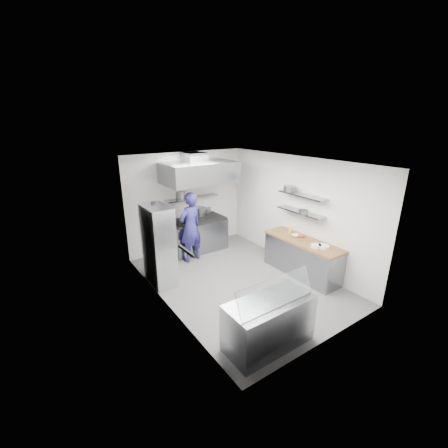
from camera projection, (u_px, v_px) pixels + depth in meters
floor at (238, 280)px, 7.12m from camera, size 5.00×5.00×0.00m
ceiling at (240, 161)px, 6.20m from camera, size 5.00×5.00×0.00m
wall_back at (187, 201)px, 8.62m from camera, size 3.60×2.80×0.02m
wall_front at (335, 268)px, 4.71m from camera, size 3.60×2.80×0.02m
wall_left at (164, 242)px, 5.71m from camera, size 2.80×5.00×0.02m
wall_right at (296, 212)px, 7.62m from camera, size 2.80×5.00×0.02m
gas_range at (198, 235)px, 8.67m from camera, size 1.60×0.80×0.90m
cooktop at (197, 220)px, 8.51m from camera, size 1.57×0.78×0.06m
stock_pot_left at (185, 219)px, 8.18m from camera, size 0.25×0.25×0.20m
stock_pot_mid at (200, 211)px, 8.78m from camera, size 0.37×0.37×0.24m
stock_pot_right at (207, 210)px, 9.04m from camera, size 0.24×0.24×0.16m
over_range_shelf at (193, 198)px, 8.50m from camera, size 1.60×0.30×0.04m
shelf_pot_a at (180, 194)px, 8.45m from camera, size 0.28×0.28×0.18m
extractor_hood at (199, 172)px, 7.93m from camera, size 1.90×1.15×0.55m
hood_duct at (194, 157)px, 7.98m from camera, size 0.55×0.55×0.24m
red_firebox at (146, 208)px, 7.90m from camera, size 0.22×0.10×0.26m
chef at (190, 227)px, 7.87m from camera, size 0.77×0.60×1.89m
wire_rack at (159, 245)px, 6.78m from camera, size 0.50×0.90×1.85m
rack_bin_a at (161, 252)px, 6.74m from camera, size 0.17×0.21×0.19m
rack_bin_b at (151, 225)px, 6.97m from camera, size 0.15×0.19×0.17m
rack_jar at (154, 206)px, 6.70m from camera, size 0.12×0.12×0.18m
knife_strip at (186, 251)px, 4.97m from camera, size 0.04×0.55×0.05m
prep_counter_base at (302, 258)px, 7.30m from camera, size 0.62×2.00×0.84m
prep_counter_top at (303, 241)px, 7.15m from camera, size 0.65×2.04×0.06m
plate_stack_a at (324, 247)px, 6.70m from camera, size 0.25×0.25×0.06m
plate_stack_b at (316, 246)px, 6.73m from camera, size 0.23×0.23×0.06m
copper_pan at (301, 236)px, 7.30m from camera, size 0.17×0.17×0.06m
squeeze_bottle at (290, 230)px, 7.54m from camera, size 0.06×0.06×0.18m
mixing_bowl at (296, 236)px, 7.35m from camera, size 0.26×0.26×0.05m
wall_shelf_lower at (301, 212)px, 7.27m from camera, size 0.30×1.30×0.04m
wall_shelf_upper at (302, 195)px, 7.13m from camera, size 0.30×1.30×0.04m
shelf_pot_c at (303, 212)px, 7.02m from camera, size 0.23×0.23×0.10m
shelf_pot_d at (289, 189)px, 7.38m from camera, size 0.27×0.27×0.14m
display_case at (269, 323)px, 4.96m from camera, size 1.50×0.70×0.85m
display_glass at (276, 292)px, 4.65m from camera, size 1.47×0.19×0.42m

